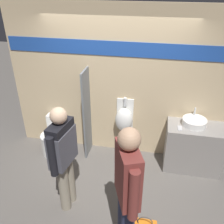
% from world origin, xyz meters
% --- Properties ---
extents(ground_plane, '(16.00, 16.00, 0.00)m').
position_xyz_m(ground_plane, '(0.00, 0.00, 0.00)').
color(ground_plane, '#5B5651').
extents(display_wall, '(3.86, 0.07, 2.70)m').
position_xyz_m(display_wall, '(0.00, 0.60, 1.36)').
color(display_wall, tan).
rests_on(display_wall, ground_plane).
extents(sink_counter, '(0.95, 0.52, 0.84)m').
position_xyz_m(sink_counter, '(1.41, 0.31, 0.42)').
color(sink_counter, gray).
rests_on(sink_counter, ground_plane).
extents(sink_basin, '(0.40, 0.40, 0.25)m').
position_xyz_m(sink_basin, '(1.36, 0.36, 0.90)').
color(sink_basin, white).
rests_on(sink_basin, sink_counter).
extents(cell_phone, '(0.07, 0.14, 0.01)m').
position_xyz_m(cell_phone, '(1.12, 0.21, 0.85)').
color(cell_phone, '#B7B7BC').
rests_on(cell_phone, sink_counter).
extents(divider_near_counter, '(0.03, 0.41, 1.68)m').
position_xyz_m(divider_near_counter, '(-0.50, 0.36, 0.84)').
color(divider_near_counter, slate).
rests_on(divider_near_counter, ground_plane).
extents(urinal_near_counter, '(0.32, 0.25, 1.16)m').
position_xyz_m(urinal_near_counter, '(0.17, 0.45, 0.75)').
color(urinal_near_counter, silver).
rests_on(urinal_near_counter, ground_plane).
extents(toilet, '(0.41, 0.58, 0.83)m').
position_xyz_m(toilet, '(-1.17, 0.24, 0.28)').
color(toilet, white).
rests_on(toilet, ground_plane).
extents(person_in_vest, '(0.27, 0.57, 1.65)m').
position_xyz_m(person_in_vest, '(-0.45, -0.90, 0.96)').
color(person_in_vest, gray).
rests_on(person_in_vest, ground_plane).
extents(person_with_lanyard, '(0.35, 0.59, 1.79)m').
position_xyz_m(person_with_lanyard, '(0.48, -1.39, 0.99)').
color(person_with_lanyard, '#282D4C').
rests_on(person_with_lanyard, ground_plane).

